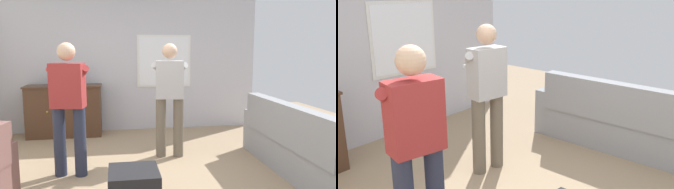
{
  "view_description": "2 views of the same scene",
  "coord_description": "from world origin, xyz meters",
  "views": [
    {
      "loc": [
        -0.23,
        -3.83,
        1.61
      ],
      "look_at": [
        0.48,
        0.57,
        0.98
      ],
      "focal_mm": 35.0,
      "sensor_mm": 36.0,
      "label": 1
    },
    {
      "loc": [
        -2.35,
        -1.85,
        2.08
      ],
      "look_at": [
        0.43,
        0.48,
        1.01
      ],
      "focal_mm": 40.0,
      "sensor_mm": 36.0,
      "label": 2
    }
  ],
  "objects": [
    {
      "name": "sideboard_cabinet",
      "position": [
        -1.16,
        2.3,
        0.47
      ],
      "size": [
        1.35,
        0.49,
        0.94
      ],
      "color": "#472D1E",
      "rests_on": "ground"
    },
    {
      "name": "couch",
      "position": [
        2.04,
        -0.12,
        0.34
      ],
      "size": [
        0.57,
        2.44,
        0.93
      ],
      "color": "gray",
      "rests_on": "ground"
    },
    {
      "name": "bottle_wine_green",
      "position": [
        -1.15,
        2.26,
        1.09
      ],
      "size": [
        0.08,
        0.08,
        0.35
      ],
      "color": "black",
      "rests_on": "sideboard_cabinet"
    },
    {
      "name": "ottoman",
      "position": [
        -0.06,
        -0.6,
        0.19
      ],
      "size": [
        0.52,
        0.52,
        0.37
      ],
      "primitive_type": "cube",
      "color": "black",
      "rests_on": "ground"
    },
    {
      "name": "wall_back_with_window",
      "position": [
        0.02,
        2.66,
        1.4
      ],
      "size": [
        5.2,
        0.15,
        2.8
      ],
      "color": "silver",
      "rests_on": "ground"
    },
    {
      "name": "person_standing_left",
      "position": [
        -0.81,
        0.32,
        0.94
      ],
      "size": [
        0.55,
        0.51,
        1.68
      ],
      "color": "#282D42",
      "rests_on": "ground"
    },
    {
      "name": "bottle_liquor_amber",
      "position": [
        -0.94,
        2.31,
        1.08
      ],
      "size": [
        0.07,
        0.07,
        0.33
      ],
      "color": "#593314",
      "rests_on": "sideboard_cabinet"
    },
    {
      "name": "bottle_spirits_clear",
      "position": [
        -1.27,
        2.28,
        1.06
      ],
      "size": [
        0.06,
        0.06,
        0.31
      ],
      "color": "#593314",
      "rests_on": "sideboard_cabinet"
    },
    {
      "name": "person_standing_right",
      "position": [
        0.56,
        0.87,
        0.94
      ],
      "size": [
        0.55,
        0.5,
        1.68
      ],
      "color": "#6B6051",
      "rests_on": "ground"
    },
    {
      "name": "ground",
      "position": [
        0.0,
        0.0,
        0.0
      ],
      "size": [
        10.4,
        10.4,
        0.0
      ],
      "primitive_type": "plane",
      "color": "#9E8466"
    }
  ]
}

